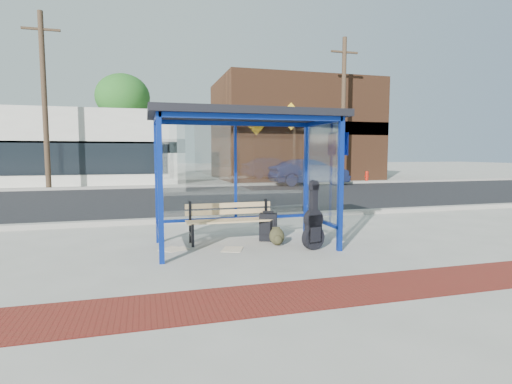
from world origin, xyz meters
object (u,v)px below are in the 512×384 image
object	(u,v)px
bench	(230,219)
suitcase	(268,227)
parked_car	(309,172)
guitar_bag	(313,226)
fire_hydrant	(367,176)
backpack	(277,237)

from	to	relation	value
bench	suitcase	distance (m)	0.75
bench	parked_car	size ratio (longest dim) A/B	0.40
guitar_bag	suitcase	bearing A→B (deg)	106.68
guitar_bag	parked_car	size ratio (longest dim) A/B	0.28
bench	parked_car	xyz separation A→B (m)	(6.88, 12.25, 0.24)
fire_hydrant	parked_car	bearing A→B (deg)	-168.42
guitar_bag	fire_hydrant	xyz separation A→B (m)	(9.55, 14.06, -0.05)
guitar_bag	parked_car	distance (m)	14.39
bench	guitar_bag	size ratio (longest dim) A/B	1.46
bench	suitcase	xyz separation A→B (m)	(0.72, -0.12, -0.18)
parked_car	backpack	bearing A→B (deg)	153.38
suitcase	parked_car	world-z (taller)	parked_car
bench	fire_hydrant	bearing A→B (deg)	49.87
guitar_bag	suitcase	distance (m)	1.05
suitcase	parked_car	size ratio (longest dim) A/B	0.14
parked_car	suitcase	bearing A→B (deg)	152.49
bench	backpack	size ratio (longest dim) A/B	5.01
backpack	fire_hydrant	size ratio (longest dim) A/B	0.50
bench	fire_hydrant	distance (m)	16.96
suitcase	bench	bearing A→B (deg)	-167.02
suitcase	fire_hydrant	xyz separation A→B (m)	(10.10, 13.17, 0.10)
backpack	fire_hydrant	bearing A→B (deg)	60.25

